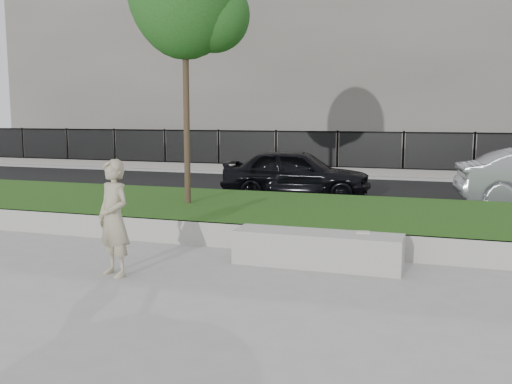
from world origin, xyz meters
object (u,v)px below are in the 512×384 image
(man, at_px, (114,218))
(car_dark, at_px, (296,173))
(book, at_px, (363,232))
(stone_bench, at_px, (317,249))

(man, distance_m, car_dark, 7.51)
(man, relative_size, book, 8.08)
(book, relative_size, car_dark, 0.05)
(man, height_order, book, man)
(book, bearing_deg, man, -165.98)
(book, height_order, car_dark, car_dark)
(stone_bench, bearing_deg, man, -151.35)
(stone_bench, relative_size, car_dark, 0.64)
(car_dark, bearing_deg, book, -162.13)
(man, distance_m, book, 3.45)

